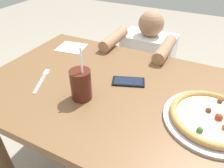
% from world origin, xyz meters
% --- Properties ---
extents(dining_table, '(1.29, 0.81, 0.75)m').
position_xyz_m(dining_table, '(0.00, 0.00, 0.64)').
color(dining_table, brown).
rests_on(dining_table, ground).
extents(pizza_near, '(0.34, 0.34, 0.04)m').
position_xyz_m(pizza_near, '(0.38, -0.03, 0.77)').
color(pizza_near, '#B7B7BC').
rests_on(pizza_near, dining_table).
extents(drink_cup_colored, '(0.09, 0.09, 0.23)m').
position_xyz_m(drink_cup_colored, '(-0.12, -0.12, 0.82)').
color(drink_cup_colored, '#4C1E14').
rests_on(drink_cup_colored, dining_table).
extents(paper_napkin, '(0.18, 0.17, 0.00)m').
position_xyz_m(paper_napkin, '(-0.45, 0.25, 0.75)').
color(paper_napkin, white).
rests_on(paper_napkin, dining_table).
extents(fork, '(0.10, 0.19, 0.00)m').
position_xyz_m(fork, '(-0.37, -0.10, 0.75)').
color(fork, silver).
rests_on(fork, dining_table).
extents(cell_phone, '(0.17, 0.12, 0.01)m').
position_xyz_m(cell_phone, '(0.01, 0.07, 0.75)').
color(cell_phone, black).
rests_on(cell_phone, dining_table).
extents(diner_seated, '(0.39, 0.51, 0.92)m').
position_xyz_m(diner_seated, '(-0.08, 0.64, 0.42)').
color(diner_seated, '#333847').
rests_on(diner_seated, ground).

